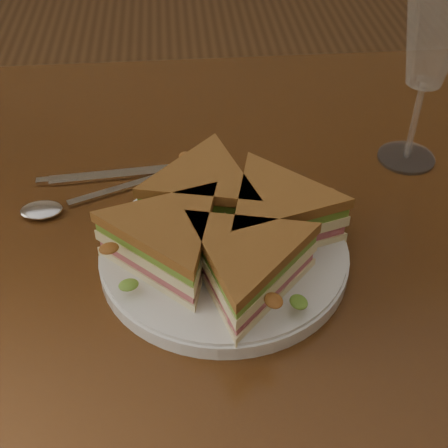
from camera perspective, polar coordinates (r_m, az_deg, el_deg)
The scene contains 7 objects.
table at distance 0.77m, azimuth -4.75°, elevation -5.34°, with size 1.20×0.80×0.75m.
plate at distance 0.65m, azimuth 0.00°, elevation -2.81°, with size 0.26×0.26×0.02m, color white.
sandwich_wedges at distance 0.62m, azimuth 0.00°, elevation -0.35°, with size 0.30×0.30×0.06m.
crisps_mound at distance 0.63m, azimuth 0.00°, elevation -0.62°, with size 0.09×0.09×0.05m, color #B64B17, non-canonical shape.
spoon at distance 0.74m, azimuth -14.64°, elevation 1.68°, with size 0.17×0.08×0.01m.
knife at distance 0.78m, azimuth -9.47°, elevation 4.47°, with size 0.22×0.03×0.00m.
wine_glass at distance 0.75m, azimuth 18.56°, elevation 15.53°, with size 0.08×0.08×0.22m.
Camera 1 is at (0.02, -0.53, 1.20)m, focal length 50.00 mm.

